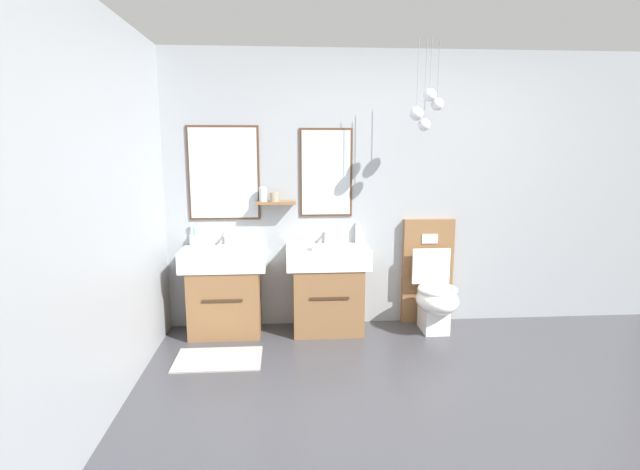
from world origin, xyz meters
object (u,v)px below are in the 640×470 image
object	(u,v)px
vanity_sink_right	(327,287)
toilet	(432,289)
vanity_sink_left	(225,289)
toothbrush_cup	(193,240)
soap_dispenser	(358,234)
folded_hand_towel	(324,248)

from	to	relation	value
vanity_sink_right	toilet	world-z (taller)	toilet
vanity_sink_right	toilet	size ratio (longest dim) A/B	0.78
vanity_sink_left	toothbrush_cup	world-z (taller)	toothbrush_cup
vanity_sink_right	toilet	bearing A→B (deg)	-0.49
vanity_sink_right	toothbrush_cup	distance (m)	1.29
toilet	soap_dispenser	size ratio (longest dim) A/B	4.87
toothbrush_cup	folded_hand_towel	bearing A→B (deg)	-13.66
vanity_sink_right	folded_hand_towel	bearing A→B (deg)	-106.91
vanity_sink_left	toothbrush_cup	xyz separation A→B (m)	(-0.29, 0.15, 0.42)
toothbrush_cup	soap_dispenser	distance (m)	1.51
vanity_sink_right	toothbrush_cup	world-z (taller)	toothbrush_cup
vanity_sink_left	toilet	xyz separation A→B (m)	(1.89, -0.01, -0.04)
vanity_sink_left	folded_hand_towel	world-z (taller)	folded_hand_towel
vanity_sink_right	folded_hand_towel	xyz separation A→B (m)	(-0.04, -0.13, 0.39)
toilet	folded_hand_towel	world-z (taller)	toilet
toothbrush_cup	soap_dispenser	xyz separation A→B (m)	(1.51, 0.01, 0.03)
soap_dispenser	vanity_sink_right	bearing A→B (deg)	-151.51
vanity_sink_left	toilet	bearing A→B (deg)	-0.25
vanity_sink_right	toothbrush_cup	size ratio (longest dim) A/B	3.78
vanity_sink_left	vanity_sink_right	bearing A→B (deg)	0.00
toothbrush_cup	folded_hand_towel	size ratio (longest dim) A/B	0.94
vanity_sink_right	soap_dispenser	xyz separation A→B (m)	(0.30, 0.16, 0.46)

